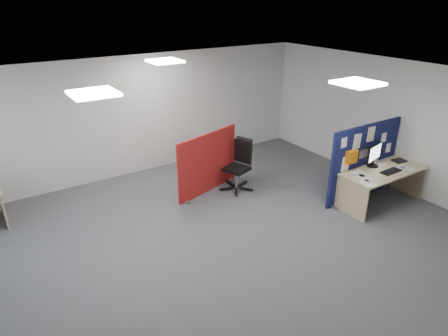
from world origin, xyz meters
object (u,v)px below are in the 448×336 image
main_desk (380,177)px  office_chair (240,161)px  monitor_main (374,154)px  red_divider (208,163)px  navy_divider (363,162)px

main_desk → office_chair: 2.84m
main_desk → monitor_main: (-0.03, 0.19, 0.42)m
monitor_main → main_desk: bearing=-94.6°
main_desk → office_chair: bearing=133.2°
main_desk → red_divider: 3.48m
main_desk → red_divider: bearing=138.0°
office_chair → red_divider: bearing=139.4°
monitor_main → office_chair: size_ratio=0.48×
monitor_main → red_divider: red_divider is taller
navy_divider → red_divider: (-2.47, 1.97, -0.16)m
main_desk → monitor_main: bearing=99.3°
monitor_main → red_divider: 3.35m
navy_divider → main_desk: (0.12, -0.35, -0.23)m
main_desk → office_chair: size_ratio=1.65×
navy_divider → monitor_main: (0.09, -0.16, 0.19)m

